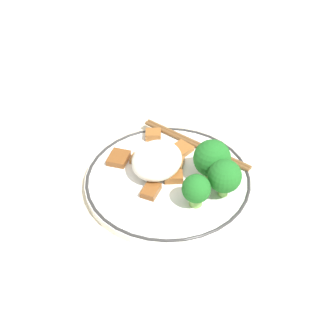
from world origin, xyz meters
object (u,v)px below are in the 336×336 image
(broccoli_back_left, at_px, (196,189))
(broccoli_back_center, at_px, (225,176))
(broccoli_back_right, at_px, (212,159))
(chopsticks, at_px, (196,144))
(plate, at_px, (168,180))

(broccoli_back_left, bearing_deg, broccoli_back_center, -39.95)
(broccoli_back_right, distance_m, chopsticks, 0.08)
(chopsticks, bearing_deg, broccoli_back_left, -158.89)
(plate, bearing_deg, broccoli_back_center, -89.36)
(broccoli_back_center, bearing_deg, plate, 90.64)
(broccoli_back_left, xyz_separation_m, broccoli_back_right, (0.06, -0.00, 0.01))
(plate, height_order, broccoli_back_right, broccoli_back_right)
(broccoli_back_right, bearing_deg, chopsticks, 38.42)
(broccoli_back_center, distance_m, chopsticks, 0.12)
(broccoli_back_left, relative_size, chopsticks, 0.25)
(broccoli_back_left, height_order, broccoli_back_center, broccoli_back_center)
(broccoli_back_right, relative_size, chopsticks, 0.32)
(chopsticks, bearing_deg, plate, 173.43)
(broccoli_back_left, distance_m, broccoli_back_right, 0.06)
(broccoli_back_left, bearing_deg, plate, 59.44)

